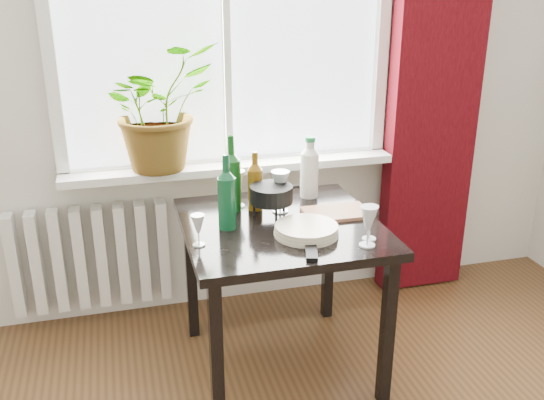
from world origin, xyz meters
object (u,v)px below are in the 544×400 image
object	(u,v)px
tv_remote	(311,251)
bottle_amber	(255,180)
wineglass_front_left	(198,230)
table	(281,242)
cleaning_bottle	(310,166)
wineglass_back_center	(280,191)
plate_stack	(306,230)
wineglass_far_right	(370,222)
wineglass_front_right	(368,226)
wine_bottle_left	(227,191)
potted_plant	(158,107)
cutting_board	(336,213)
fondue_pot	(271,202)
radiator	(91,257)
wineglass_back_left	(237,188)
wine_bottle_right	(232,173)

from	to	relation	value
tv_remote	bottle_amber	bearing A→B (deg)	116.99
wineglass_front_left	tv_remote	bearing A→B (deg)	-24.25
table	wineglass_front_left	xyz separation A→B (m)	(-0.38, -0.14, 0.16)
table	cleaning_bottle	size ratio (longest dim) A/B	2.76
wineglass_back_center	plate_stack	world-z (taller)	wineglass_back_center
wineglass_far_right	wineglass_front_left	xyz separation A→B (m)	(-0.69, 0.12, -0.01)
wineglass_far_right	tv_remote	world-z (taller)	wineglass_far_right
plate_stack	tv_remote	xyz separation A→B (m)	(-0.04, -0.17, -0.01)
bottle_amber	wineglass_front_right	bearing A→B (deg)	-55.83
wine_bottle_left	potted_plant	bearing A→B (deg)	110.20
cleaning_bottle	wineglass_far_right	distance (m)	0.56
cutting_board	fondue_pot	bearing A→B (deg)	171.38
wineglass_front_left	wine_bottle_left	bearing A→B (deg)	44.89
wineglass_front_left	fondue_pot	size ratio (longest dim) A/B	0.62
table	plate_stack	world-z (taller)	plate_stack
radiator	fondue_pot	size ratio (longest dim) A/B	3.65
wineglass_back_left	bottle_amber	bearing A→B (deg)	-38.46
bottle_amber	fondue_pot	bearing A→B (deg)	-67.28
wineglass_front_left	tv_remote	world-z (taller)	wineglass_front_left
cleaning_bottle	wineglass_back_left	xyz separation A→B (m)	(-0.37, -0.04, -0.06)
radiator	wine_bottle_left	world-z (taller)	wine_bottle_left
radiator	wineglass_back_left	world-z (taller)	wineglass_back_left
wine_bottle_left	table	bearing A→B (deg)	-2.27
radiator	wineglass_far_right	bearing A→B (deg)	-37.64
wine_bottle_right	cleaning_bottle	xyz separation A→B (m)	(0.40, 0.08, -0.03)
fondue_pot	wineglass_front_left	bearing A→B (deg)	-151.00
potted_plant	wine_bottle_left	world-z (taller)	potted_plant
table	wineglass_front_right	xyz separation A→B (m)	(0.27, -0.31, 0.18)
radiator	wineglass_back_center	bearing A→B (deg)	-29.49
wine_bottle_left	cleaning_bottle	distance (m)	0.54
wineglass_back_center	cutting_board	world-z (taller)	wineglass_back_center
potted_plant	plate_stack	distance (m)	1.00
potted_plant	wineglass_front_right	bearing A→B (deg)	-51.65
wineglass_back_center	wineglass_front_right	bearing A→B (deg)	-61.85
radiator	wine_bottle_right	xyz separation A→B (m)	(0.67, -0.42, 0.54)
bottle_amber	fondue_pot	world-z (taller)	bottle_amber
wineglass_far_right	wineglass_front_left	world-z (taller)	wineglass_far_right
wine_bottle_left	bottle_amber	xyz separation A→B (m)	(0.17, 0.18, -0.03)
wine_bottle_left	wineglass_back_center	xyz separation A→B (m)	(0.27, 0.12, -0.07)
fondue_pot	plate_stack	bearing A→B (deg)	-69.71
plate_stack	fondue_pot	bearing A→B (deg)	111.97
radiator	bottle_amber	distance (m)	1.03
wineglass_far_right	wineglass_back_center	bearing A→B (deg)	124.75
table	wineglass_back_left	distance (m)	0.34
cutting_board	potted_plant	bearing A→B (deg)	141.79
wine_bottle_left	fondue_pot	size ratio (longest dim) A/B	1.52
wineglass_far_right	potted_plant	bearing A→B (deg)	131.33
plate_stack	wine_bottle_left	bearing A→B (deg)	152.42
plate_stack	fondue_pot	size ratio (longest dim) A/B	1.25
wine_bottle_left	tv_remote	size ratio (longest dim) A/B	2.17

